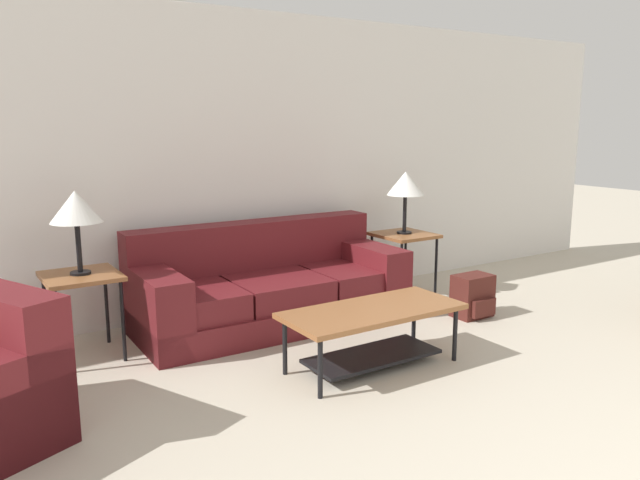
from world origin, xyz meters
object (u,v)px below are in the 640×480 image
at_px(side_table_right, 404,240).
at_px(table_lamp_right, 405,184).
at_px(couch, 269,289).
at_px(table_lamp_left, 76,208).
at_px(side_table_left, 81,283).
at_px(backpack, 473,296).
at_px(coffee_table, 373,324).

bearing_deg(side_table_right, table_lamp_right, 180.00).
height_order(couch, side_table_right, couch).
relative_size(table_lamp_left, table_lamp_right, 1.00).
relative_size(side_table_left, table_lamp_left, 1.05).
height_order(side_table_right, table_lamp_right, table_lamp_right).
bearing_deg(table_lamp_right, table_lamp_left, 180.00).
distance_m(couch, table_lamp_right, 1.67).
distance_m(side_table_left, table_lamp_right, 2.99).
distance_m(side_table_right, table_lamp_right, 0.53).
height_order(table_lamp_right, backpack, table_lamp_right).
distance_m(couch, table_lamp_left, 1.67).
height_order(couch, table_lamp_right, table_lamp_right).
xyz_separation_m(coffee_table, table_lamp_right, (1.33, 1.25, 0.77)).
bearing_deg(coffee_table, table_lamp_right, 43.27).
bearing_deg(side_table_left, backpack, -15.21).
bearing_deg(backpack, table_lamp_left, 164.79).
bearing_deg(couch, backpack, -27.26).
distance_m(couch, backpack, 1.75).
bearing_deg(table_lamp_left, couch, -0.85).
xyz_separation_m(couch, table_lamp_right, (1.47, 0.02, 0.79)).
bearing_deg(side_table_right, couch, -179.15).
bearing_deg(couch, table_lamp_left, 179.15).
xyz_separation_m(coffee_table, table_lamp_left, (-1.61, 1.25, 0.77)).
distance_m(coffee_table, backpack, 1.49).
distance_m(table_lamp_left, table_lamp_right, 2.94).
distance_m(couch, side_table_left, 1.49).
bearing_deg(backpack, side_table_left, 164.79).
bearing_deg(side_table_left, table_lamp_left, 0.00).
height_order(table_lamp_left, backpack, table_lamp_left).
xyz_separation_m(couch, coffee_table, (0.14, -1.23, 0.02)).
distance_m(side_table_right, table_lamp_left, 2.99).
height_order(side_table_left, table_lamp_left, table_lamp_left).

